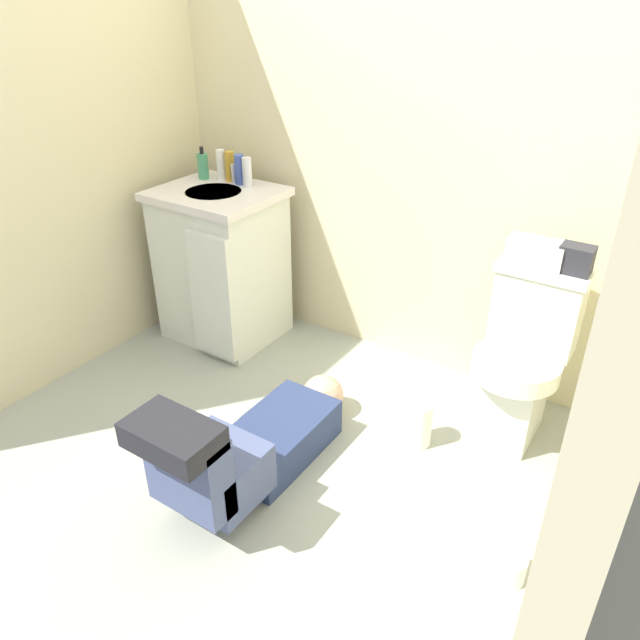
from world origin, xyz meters
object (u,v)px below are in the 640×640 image
soap_dispenser (203,166)px  toilet_paper_roll (509,567)px  toiletry_bag (576,259)px  bottle_amber (230,166)px  tissue_box (536,252)px  paper_towel_roll (419,423)px  toilet (523,358)px  bottle_blue (240,169)px  bottle_white (221,165)px  bottle_clear (247,172)px  faucet (233,174)px  person_plumber (249,444)px  vanity_cabinet (222,264)px

soap_dispenser → toilet_paper_roll: 2.36m
toiletry_bag → bottle_amber: bearing=179.4°
tissue_box → paper_towel_roll: tissue_box is taller
soap_dispenser → toilet: bearing=-2.3°
toilet → bottle_blue: bottle_blue is taller
bottle_blue → tissue_box: bearing=-0.3°
bottle_amber → soap_dispenser: bearing=-165.4°
bottle_white → bottle_clear: size_ratio=1.07×
tissue_box → paper_towel_roll: size_ratio=1.07×
faucet → person_plumber: 1.46m
soap_dispenser → bottle_blue: (0.23, 0.03, 0.01)m
vanity_cabinet → tissue_box: tissue_box is taller
faucet → bottle_white: size_ratio=0.64×
faucet → bottle_white: (-0.09, 0.01, 0.03)m
toilet → toilet_paper_roll: size_ratio=6.82×
soap_dispenser → bottle_blue: bearing=7.0°
toiletry_bag → bottle_blue: (-1.67, 0.01, 0.09)m
vanity_cabinet → toilet_paper_roll: bearing=-21.2°
toilet → soap_dispenser: size_ratio=4.52×
tissue_box → toilet_paper_roll: size_ratio=2.00×
tissue_box → bottle_clear: 1.47m
bottle_white → bottle_amber: size_ratio=1.01×
toilet → paper_towel_roll: (-0.30, -0.32, -0.26)m
tissue_box → toilet_paper_roll: (0.29, -0.86, -0.75)m
vanity_cabinet → bottle_clear: bottle_clear is taller
vanity_cabinet → soap_dispenser: size_ratio=4.94×
toiletry_bag → toilet_paper_roll: 1.15m
person_plumber → toiletry_bag: toiletry_bag is taller
toiletry_bag → bottle_white: bearing=179.5°
faucet → bottle_clear: 0.10m
faucet → soap_dispenser: 0.19m
bottle_blue → bottle_white: bearing=176.8°
faucet → bottle_blue: bottle_blue is taller
toiletry_bag → bottle_blue: 1.67m
toilet → bottle_clear: bottle_clear is taller
bottle_amber → toilet_paper_roll: bearing=-25.1°
toilet → paper_towel_roll: toilet is taller
faucet → bottle_blue: (0.04, 0.01, 0.03)m
toiletry_bag → soap_dispenser: size_ratio=0.75×
soap_dispenser → bottle_amber: size_ratio=1.07×
bottle_white → paper_towel_roll: bearing=-16.9°
toilet → bottle_amber: 1.73m
paper_towel_roll → toilet_paper_roll: bearing=-39.7°
toiletry_bag → paper_towel_roll: size_ratio=0.60×
paper_towel_roll → bottle_clear: bearing=161.4°
toiletry_bag → soap_dispenser: soap_dispenser is taller
toiletry_bag → soap_dispenser: (-1.90, -0.02, 0.08)m
vanity_cabinet → bottle_blue: (0.03, 0.15, 0.48)m
vanity_cabinet → faucet: size_ratio=8.20×
tissue_box → soap_dispenser: bearing=-179.4°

